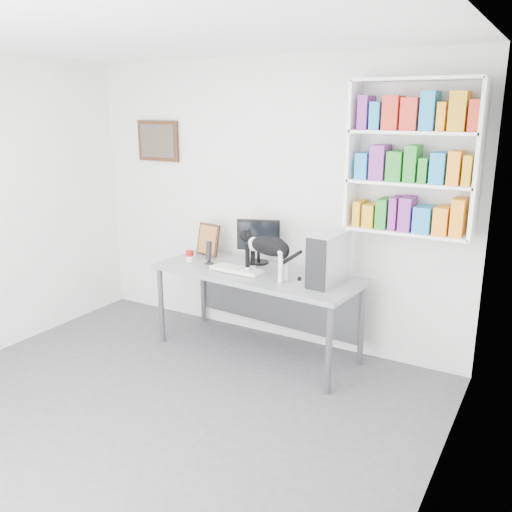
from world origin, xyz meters
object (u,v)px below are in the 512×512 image
(pc_tower, at_px, (329,259))
(soup_can, at_px, (190,256))
(cat, at_px, (268,256))
(bookshelf, at_px, (412,158))
(speaker, at_px, (209,252))
(desk, at_px, (257,313))
(leaning_print, at_px, (208,239))
(monitor, at_px, (258,241))
(keyboard, at_px, (237,270))

(pc_tower, xyz_separation_m, soup_can, (-1.43, -0.02, -0.17))
(soup_can, bearing_deg, cat, -4.61)
(bookshelf, relative_size, speaker, 5.49)
(speaker, xyz_separation_m, cat, (0.69, -0.10, 0.08))
(desk, distance_m, leaning_print, 0.94)
(bookshelf, xyz_separation_m, monitor, (-1.37, -0.08, -0.83))
(monitor, bearing_deg, pc_tower, -37.76)
(desk, relative_size, leaning_print, 5.79)
(keyboard, height_order, soup_can, soup_can)
(monitor, xyz_separation_m, speaker, (-0.40, -0.25, -0.10))
(leaning_print, bearing_deg, pc_tower, -2.04)
(soup_can, bearing_deg, speaker, 9.09)
(bookshelf, bearing_deg, speaker, -169.54)
(desk, bearing_deg, cat, -28.00)
(keyboard, bearing_deg, speaker, 168.71)
(pc_tower, distance_m, speaker, 1.23)
(desk, distance_m, soup_can, 0.86)
(pc_tower, bearing_deg, monitor, 167.28)
(speaker, height_order, soup_can, speaker)
(soup_can, height_order, cat, cat)
(desk, relative_size, cat, 3.10)
(bookshelf, distance_m, keyboard, 1.78)
(desk, distance_m, keyboard, 0.45)
(desk, bearing_deg, soup_can, -172.93)
(leaning_print, relative_size, soup_can, 3.05)
(bookshelf, relative_size, cat, 2.00)
(bookshelf, height_order, desk, bookshelf)
(bookshelf, bearing_deg, desk, -165.48)
(soup_can, bearing_deg, pc_tower, 0.62)
(cat, bearing_deg, speaker, -176.33)
(desk, bearing_deg, keyboard, -142.39)
(monitor, distance_m, speaker, 0.48)
(speaker, distance_m, cat, 0.71)
(desk, distance_m, pc_tower, 0.94)
(keyboard, height_order, leaning_print, leaning_print)
(bookshelf, relative_size, soup_can, 11.39)
(keyboard, xyz_separation_m, speaker, (-0.38, 0.09, 0.09))
(monitor, height_order, speaker, monitor)
(leaning_print, bearing_deg, speaker, -45.49)
(desk, bearing_deg, pc_tower, 2.53)
(monitor, relative_size, leaning_print, 1.31)
(soup_can, bearing_deg, bookshelf, 10.32)
(leaning_print, bearing_deg, cat, -13.42)
(bookshelf, height_order, keyboard, bookshelf)
(keyboard, height_order, speaker, speaker)
(monitor, distance_m, keyboard, 0.39)
(keyboard, relative_size, cat, 0.80)
(keyboard, bearing_deg, soup_can, 176.61)
(bookshelf, xyz_separation_m, pc_tower, (-0.54, -0.34, -0.83))
(bookshelf, xyz_separation_m, soup_can, (-1.97, -0.36, -1.00))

